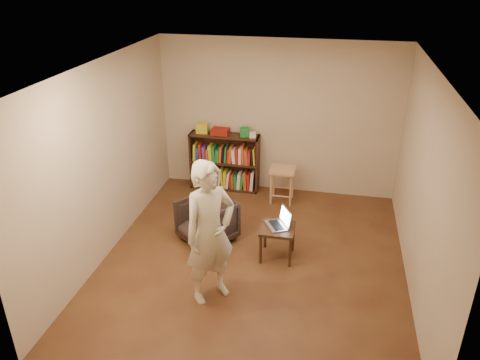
% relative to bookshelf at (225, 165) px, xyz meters
% --- Properties ---
extents(floor, '(4.50, 4.50, 0.00)m').
position_rel_bookshelf_xyz_m(floor, '(0.89, -2.09, -0.44)').
color(floor, '#482417').
rests_on(floor, ground).
extents(ceiling, '(4.50, 4.50, 0.00)m').
position_rel_bookshelf_xyz_m(ceiling, '(0.89, -2.09, 2.16)').
color(ceiling, white).
rests_on(ceiling, wall_back).
extents(wall_back, '(4.00, 0.00, 4.00)m').
position_rel_bookshelf_xyz_m(wall_back, '(0.89, 0.16, 0.86)').
color(wall_back, beige).
rests_on(wall_back, floor).
extents(wall_left, '(0.00, 4.50, 4.50)m').
position_rel_bookshelf_xyz_m(wall_left, '(-1.11, -2.09, 0.86)').
color(wall_left, beige).
rests_on(wall_left, floor).
extents(wall_right, '(0.00, 4.50, 4.50)m').
position_rel_bookshelf_xyz_m(wall_right, '(2.89, -2.09, 0.86)').
color(wall_right, beige).
rests_on(wall_right, floor).
extents(bookshelf, '(1.20, 0.30, 1.00)m').
position_rel_bookshelf_xyz_m(bookshelf, '(0.00, 0.00, 0.00)').
color(bookshelf, black).
rests_on(bookshelf, floor).
extents(box_yellow, '(0.21, 0.16, 0.16)m').
position_rel_bookshelf_xyz_m(box_yellow, '(-0.39, 0.00, 0.64)').
color(box_yellow, yellow).
rests_on(box_yellow, bookshelf).
extents(red_cloth, '(0.29, 0.22, 0.10)m').
position_rel_bookshelf_xyz_m(red_cloth, '(-0.07, 0.00, 0.61)').
color(red_cloth, maroon).
rests_on(red_cloth, bookshelf).
extents(box_green, '(0.18, 0.18, 0.14)m').
position_rel_bookshelf_xyz_m(box_green, '(0.35, -0.00, 0.63)').
color(box_green, '#217C30').
rests_on(box_green, bookshelf).
extents(box_white, '(0.11, 0.11, 0.08)m').
position_rel_bookshelf_xyz_m(box_white, '(0.50, -0.03, 0.60)').
color(box_white, white).
rests_on(box_white, bookshelf).
extents(stool, '(0.41, 0.41, 0.59)m').
position_rel_bookshelf_xyz_m(stool, '(1.05, -0.30, 0.04)').
color(stool, tan).
rests_on(stool, floor).
extents(armchair, '(0.96, 0.97, 0.64)m').
position_rel_bookshelf_xyz_m(armchair, '(0.15, -1.73, -0.12)').
color(armchair, '#2D261E').
rests_on(armchair, floor).
extents(side_table, '(0.45, 0.45, 0.46)m').
position_rel_bookshelf_xyz_m(side_table, '(1.19, -1.94, -0.05)').
color(side_table, '#321910').
rests_on(side_table, floor).
extents(laptop, '(0.39, 0.41, 0.24)m').
position_rel_bookshelf_xyz_m(laptop, '(1.21, -1.89, 0.08)').
color(laptop, '#B1B1B6').
rests_on(laptop, side_table).
extents(person, '(0.75, 0.76, 1.77)m').
position_rel_bookshelf_xyz_m(person, '(0.53, -2.91, 0.44)').
color(person, beige).
rests_on(person, floor).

